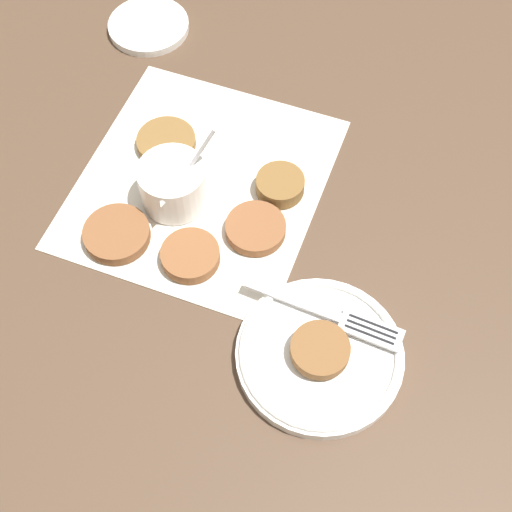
{
  "coord_description": "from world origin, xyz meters",
  "views": [
    {
      "loc": [
        0.54,
        0.2,
        0.76
      ],
      "look_at": [
        0.11,
        0.11,
        0.02
      ],
      "focal_mm": 50.0,
      "sensor_mm": 36.0,
      "label": 1
    }
  ],
  "objects_px": {
    "fork": "(340,318)",
    "extra_saucer": "(149,26)",
    "fritter_on_plate": "(320,350)",
    "sauce_bowl": "(173,186)",
    "serving_plate": "(320,354)"
  },
  "relations": [
    {
      "from": "serving_plate",
      "to": "extra_saucer",
      "type": "distance_m",
      "value": 0.59
    },
    {
      "from": "fritter_on_plate",
      "to": "extra_saucer",
      "type": "height_order",
      "value": "fritter_on_plate"
    },
    {
      "from": "sauce_bowl",
      "to": "fork",
      "type": "distance_m",
      "value": 0.27
    },
    {
      "from": "sauce_bowl",
      "to": "fork",
      "type": "xyz_separation_m",
      "value": [
        0.14,
        0.23,
        -0.01
      ]
    },
    {
      "from": "fritter_on_plate",
      "to": "fork",
      "type": "relative_size",
      "value": 0.35
    },
    {
      "from": "sauce_bowl",
      "to": "serving_plate",
      "type": "height_order",
      "value": "sauce_bowl"
    },
    {
      "from": "serving_plate",
      "to": "extra_saucer",
      "type": "relative_size",
      "value": 1.56
    },
    {
      "from": "fritter_on_plate",
      "to": "extra_saucer",
      "type": "relative_size",
      "value": 0.55
    },
    {
      "from": "fork",
      "to": "extra_saucer",
      "type": "xyz_separation_m",
      "value": [
        -0.44,
        -0.35,
        -0.02
      ]
    },
    {
      "from": "fritter_on_plate",
      "to": "extra_saucer",
      "type": "xyz_separation_m",
      "value": [
        -0.48,
        -0.33,
        -0.02
      ]
    },
    {
      "from": "sauce_bowl",
      "to": "serving_plate",
      "type": "distance_m",
      "value": 0.28
    },
    {
      "from": "fork",
      "to": "extra_saucer",
      "type": "distance_m",
      "value": 0.56
    },
    {
      "from": "serving_plate",
      "to": "sauce_bowl",
      "type": "bearing_deg",
      "value": -129.96
    },
    {
      "from": "fork",
      "to": "extra_saucer",
      "type": "bearing_deg",
      "value": -141.25
    },
    {
      "from": "fork",
      "to": "sauce_bowl",
      "type": "bearing_deg",
      "value": -120.72
    }
  ]
}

